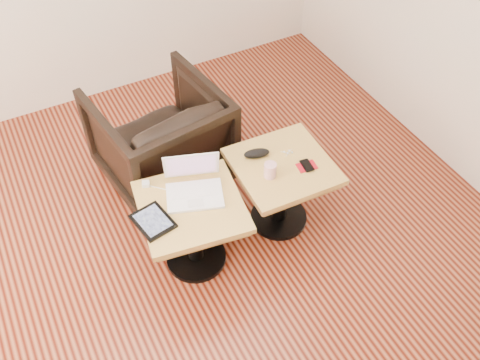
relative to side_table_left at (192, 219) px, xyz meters
name	(u,v)px	position (x,y,z in m)	size (l,w,h in m)	color
room_shell	(166,133)	(-0.16, -0.22, 0.94)	(4.52, 4.52, 2.71)	#430F08
side_table_left	(192,219)	(0.00, 0.00, 0.00)	(0.68, 0.68, 0.55)	black
side_table_right	(282,179)	(0.65, 0.04, 0.00)	(0.62, 0.62, 0.55)	black
laptop	(194,186)	(0.06, 0.09, 0.18)	(0.41, 0.38, 0.23)	white
tablet	(153,221)	(-0.25, -0.02, 0.14)	(0.23, 0.27, 0.02)	black
charging_adapter	(146,184)	(-0.18, 0.27, 0.15)	(0.04, 0.04, 0.03)	white
glasses_case	(257,153)	(0.54, 0.18, 0.16)	(0.17, 0.07, 0.05)	black
striped_cup	(270,170)	(0.53, -0.01, 0.19)	(0.08, 0.08, 0.10)	#CB566F
earbuds_tangle	(288,152)	(0.73, 0.11, 0.14)	(0.07, 0.05, 0.01)	white
phone_on_sleeve	(307,166)	(0.77, -0.05, 0.14)	(0.13, 0.11, 0.01)	#9C0607
armchair	(160,137)	(0.11, 0.81, -0.03)	(0.82, 0.84, 0.76)	black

